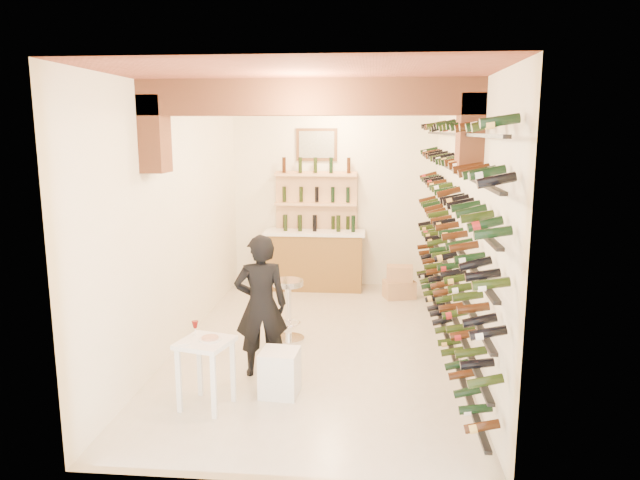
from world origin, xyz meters
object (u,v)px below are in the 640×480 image
at_px(wine_rack, 444,227).
at_px(chrome_barstool, 288,305).
at_px(white_stool, 280,373).
at_px(crate_lower, 399,289).
at_px(back_counter, 315,258).
at_px(person, 261,305).
at_px(tasting_table, 205,352).

relative_size(wine_rack, chrome_barstool, 7.08).
distance_m(white_stool, crate_lower, 3.92).
distance_m(wine_rack, crate_lower, 2.64).
relative_size(chrome_barstool, crate_lower, 1.68).
relative_size(back_counter, person, 1.07).
relative_size(tasting_table, chrome_barstool, 1.03).
bearing_deg(white_stool, back_counter, 90.63).
bearing_deg(chrome_barstool, crate_lower, 53.89).
distance_m(back_counter, chrome_barstool, 2.53).
height_order(back_counter, person, person).
height_order(wine_rack, person, wine_rack).
relative_size(white_stool, crate_lower, 0.99).
bearing_deg(white_stool, wine_rack, 39.35).
distance_m(tasting_table, white_stool, 0.82).
height_order(person, chrome_barstool, person).
distance_m(back_counter, person, 3.63).
bearing_deg(chrome_barstool, tasting_table, -105.69).
relative_size(back_counter, chrome_barstool, 2.11).
bearing_deg(back_counter, white_stool, -89.37).
bearing_deg(crate_lower, chrome_barstool, -126.11).
bearing_deg(tasting_table, chrome_barstool, 88.90).
xyz_separation_m(white_stool, person, (-0.28, 0.50, 0.56)).
distance_m(tasting_table, person, 0.95).
xyz_separation_m(white_stool, crate_lower, (1.38, 3.66, -0.09)).
xyz_separation_m(wine_rack, back_counter, (-1.83, 2.65, -1.02)).
height_order(tasting_table, chrome_barstool, tasting_table).
bearing_deg(back_counter, chrome_barstool, -92.15).
bearing_deg(back_counter, wine_rack, -55.34).
xyz_separation_m(person, chrome_barstool, (0.14, 1.08, -0.33)).
height_order(chrome_barstool, crate_lower, chrome_barstool).
xyz_separation_m(person, crate_lower, (1.66, 3.16, -0.65)).
distance_m(wine_rack, white_stool, 2.66).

